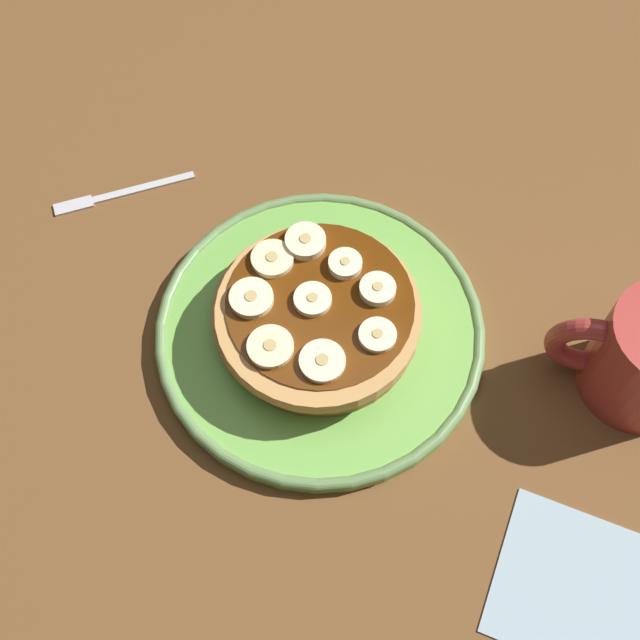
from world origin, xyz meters
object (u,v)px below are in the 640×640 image
at_px(banana_slice_5, 251,298).
at_px(banana_slice_0, 313,299).
at_px(banana_slice_1, 345,264).
at_px(banana_slice_3, 305,242).
at_px(banana_slice_6, 322,361).
at_px(napkin, 573,586).
at_px(pancake_stack, 317,318).
at_px(banana_slice_7, 377,335).
at_px(banana_slice_4, 378,289).
at_px(banana_slice_8, 270,347).
at_px(fork, 116,194).
at_px(banana_slice_2, 272,259).
at_px(plate, 320,330).

bearing_deg(banana_slice_5, banana_slice_0, -167.48).
xyz_separation_m(banana_slice_1, banana_slice_3, (0.04, -0.01, 0.00)).
relative_size(banana_slice_6, napkin, 0.32).
bearing_deg(banana_slice_5, banana_slice_6, 148.29).
xyz_separation_m(banana_slice_0, banana_slice_3, (0.02, -0.05, 0.00)).
distance_m(pancake_stack, banana_slice_1, 0.05).
bearing_deg(napkin, banana_slice_7, -38.76).
bearing_deg(banana_slice_4, banana_slice_7, 100.49).
bearing_deg(banana_slice_8, napkin, 155.83).
bearing_deg(banana_slice_4, fork, -17.48).
relative_size(banana_slice_6, banana_slice_8, 0.99).
height_order(banana_slice_4, fork, banana_slice_4).
distance_m(banana_slice_2, banana_slice_5, 0.04).
distance_m(plate, banana_slice_5, 0.07).
distance_m(banana_slice_5, banana_slice_8, 0.04).
xyz_separation_m(banana_slice_2, napkin, (-0.27, 0.19, -0.06)).
bearing_deg(fork, banana_slice_6, 146.61).
distance_m(pancake_stack, fork, 0.24).
height_order(banana_slice_1, fork, banana_slice_1).
bearing_deg(banana_slice_7, fork, -24.44).
xyz_separation_m(pancake_stack, fork, (0.21, -0.10, -0.03)).
relative_size(banana_slice_4, fork, 0.24).
bearing_deg(banana_slice_1, banana_slice_8, 64.09).
height_order(banana_slice_2, banana_slice_4, banana_slice_4).
xyz_separation_m(banana_slice_0, banana_slice_5, (0.05, 0.01, 0.00)).
xyz_separation_m(banana_slice_4, banana_slice_7, (-0.01, 0.04, -0.00)).
height_order(plate, banana_slice_2, banana_slice_2).
bearing_deg(napkin, pancake_stack, -34.77).
height_order(plate, banana_slice_0, banana_slice_0).
height_order(banana_slice_5, banana_slice_6, banana_slice_5).
relative_size(banana_slice_7, fork, 0.25).
relative_size(banana_slice_4, banana_slice_7, 0.99).
xyz_separation_m(plate, banana_slice_5, (0.05, 0.01, 0.05)).
bearing_deg(plate, banana_slice_0, -9.47).
height_order(pancake_stack, banana_slice_1, banana_slice_1).
bearing_deg(banana_slice_1, banana_slice_3, -21.05).
relative_size(pancake_stack, banana_slice_8, 4.75).
bearing_deg(banana_slice_4, banana_slice_2, -6.44).
relative_size(banana_slice_2, banana_slice_4, 1.19).
distance_m(banana_slice_2, napkin, 0.33).
distance_m(banana_slice_0, banana_slice_6, 0.05).
xyz_separation_m(banana_slice_4, banana_slice_5, (0.09, 0.03, -0.00)).
distance_m(banana_slice_1, banana_slice_2, 0.06).
relative_size(plate, banana_slice_3, 8.23).
xyz_separation_m(plate, napkin, (-0.22, 0.16, -0.01)).
distance_m(banana_slice_3, banana_slice_6, 0.11).
relative_size(banana_slice_3, banana_slice_5, 0.96).
relative_size(plate, napkin, 2.47).
bearing_deg(banana_slice_2, pancake_stack, 143.24).
distance_m(banana_slice_2, banana_slice_8, 0.08).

